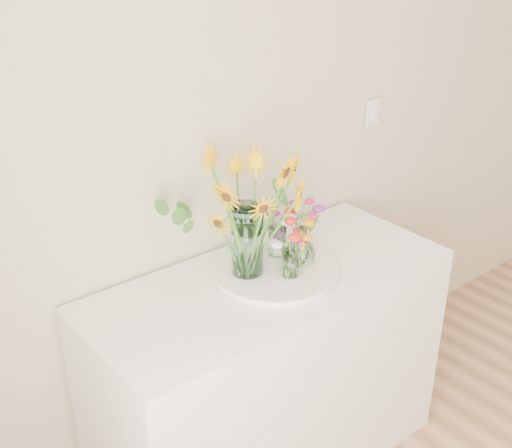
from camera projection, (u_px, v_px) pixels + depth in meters
The scene contains 10 objects.
counter at pixel (269, 374), 2.56m from camera, with size 1.40×0.60×0.90m, color white.
tray at pixel (275, 272), 2.37m from camera, with size 0.44×0.44×0.03m, color white.
mason_jar at pixel (247, 240), 2.28m from camera, with size 0.12×0.12×0.27m, color #9DD2C6.
sunflower_bouquet at pixel (247, 210), 2.23m from camera, with size 0.64×0.64×0.51m, color #FAB105, non-canonical shape.
small_vase_a at pixel (291, 263), 2.30m from camera, with size 0.06×0.06×0.11m, color white.
wildflower_posy_a at pixel (291, 252), 2.28m from camera, with size 0.19×0.19×0.20m, color #C87111, non-canonical shape.
small_vase_b at pixel (302, 245), 2.37m from camera, with size 0.10×0.10×0.15m, color white, non-canonical shape.
wildflower_posy_b at pixel (302, 234), 2.35m from camera, with size 0.22×0.22×0.24m, color #C87111, non-canonical shape.
small_vase_c at pixel (277, 241), 2.44m from camera, with size 0.07×0.07×0.12m, color white.
wildflower_posy_c at pixel (278, 231), 2.42m from camera, with size 0.21×0.21×0.21m, color #C87111, non-canonical shape.
Camera 1 is at (-1.86, 0.38, 2.12)m, focal length 45.00 mm.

